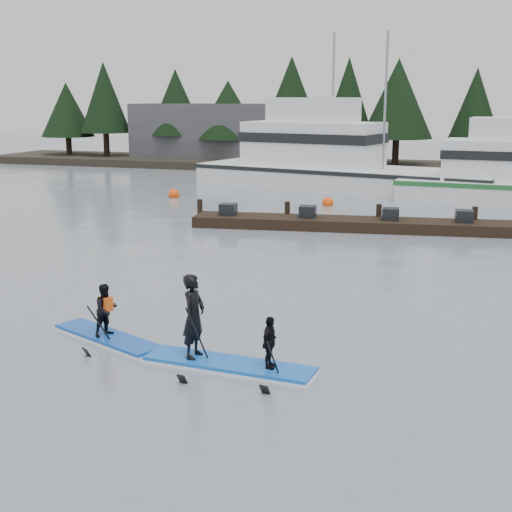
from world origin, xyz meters
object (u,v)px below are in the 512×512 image
(floating_dock, at_px, (354,224))
(fishing_boat_large, at_px, (336,176))
(paddleboard_solo, at_px, (107,322))
(paddleboard_duo, at_px, (219,338))

(floating_dock, bearing_deg, fishing_boat_large, 97.61)
(fishing_boat_large, relative_size, floating_dock, 1.39)
(fishing_boat_large, bearing_deg, floating_dock, -62.42)
(paddleboard_solo, height_order, paddleboard_duo, paddleboard_duo)
(paddleboard_duo, bearing_deg, floating_dock, 94.65)
(fishing_boat_large, relative_size, paddleboard_duo, 5.20)
(fishing_boat_large, xyz_separation_m, floating_dock, (3.69, -13.35, -0.56))
(fishing_boat_large, distance_m, paddleboard_solo, 29.22)
(floating_dock, height_order, paddleboard_solo, paddleboard_solo)
(paddleboard_solo, bearing_deg, fishing_boat_large, 115.07)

